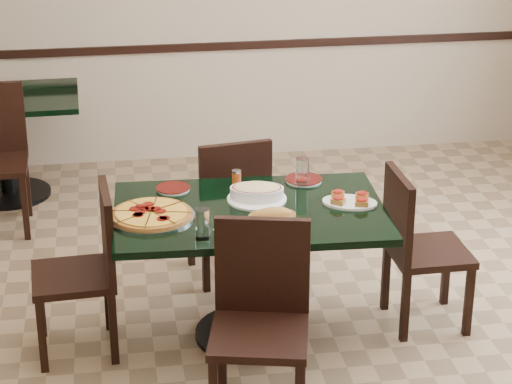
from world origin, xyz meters
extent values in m
plane|color=#876D4D|center=(0.00, 0.00, 0.00)|extent=(5.50, 5.50, 0.00)
cube|color=black|center=(0.00, 2.73, 0.90)|extent=(5.00, 0.03, 0.06)
cube|color=black|center=(-0.17, -0.06, 0.73)|extent=(1.43, 0.96, 0.04)
cylinder|color=black|center=(-0.17, -0.06, 0.35)|extent=(0.12, 0.12, 0.71)
cylinder|color=black|center=(-0.17, -0.06, 0.01)|extent=(0.60, 0.60, 0.03)
cube|color=black|center=(-1.60, 2.16, 0.73)|extent=(1.09, 0.81, 0.04)
cylinder|color=black|center=(-1.60, 2.16, 0.35)|extent=(0.12, 0.12, 0.71)
cylinder|color=black|center=(-1.60, 2.16, 0.01)|extent=(0.58, 0.58, 0.03)
cube|color=black|center=(-0.19, 0.69, 0.44)|extent=(0.48, 0.48, 0.04)
cube|color=black|center=(-0.16, 0.50, 0.68)|extent=(0.43, 0.10, 0.46)
cube|color=black|center=(-0.04, 0.90, 0.21)|extent=(0.05, 0.05, 0.42)
cube|color=black|center=(0.01, 0.53, 0.21)|extent=(0.05, 0.05, 0.42)
cube|color=black|center=(-0.40, 0.84, 0.21)|extent=(0.05, 0.05, 0.42)
cube|color=black|center=(-0.35, 0.48, 0.21)|extent=(0.05, 0.05, 0.42)
cube|color=black|center=(-0.24, -0.83, 0.46)|extent=(0.53, 0.53, 0.04)
cube|color=black|center=(-0.19, -0.63, 0.71)|extent=(0.44, 0.14, 0.48)
cube|color=black|center=(-0.38, -0.60, 0.22)|extent=(0.05, 0.05, 0.44)
cube|color=black|center=(-0.01, -0.69, 0.22)|extent=(0.05, 0.05, 0.44)
cube|color=black|center=(0.82, -0.06, 0.43)|extent=(0.42, 0.42, 0.04)
cube|color=black|center=(0.63, -0.06, 0.67)|extent=(0.05, 0.42, 0.45)
cube|color=black|center=(1.00, -0.24, 0.20)|extent=(0.04, 0.04, 0.41)
cube|color=black|center=(0.64, -0.24, 0.20)|extent=(0.04, 0.04, 0.41)
cube|color=black|center=(0.99, 0.12, 0.20)|extent=(0.04, 0.04, 0.41)
cube|color=black|center=(0.64, 0.11, 0.20)|extent=(0.04, 0.04, 0.41)
cube|color=black|center=(-1.09, -0.06, 0.43)|extent=(0.44, 0.44, 0.04)
cube|color=black|center=(-0.90, -0.05, 0.67)|extent=(0.07, 0.42, 0.45)
cube|color=black|center=(-1.28, 0.10, 0.20)|extent=(0.04, 0.04, 0.41)
cube|color=black|center=(-0.92, 0.13, 0.20)|extent=(0.04, 0.04, 0.41)
cube|color=black|center=(-1.26, -0.25, 0.20)|extent=(0.04, 0.04, 0.41)
cube|color=black|center=(-0.90, -0.23, 0.20)|extent=(0.04, 0.04, 0.41)
cube|color=black|center=(-1.43, 1.38, 0.22)|extent=(0.04, 0.04, 0.44)
cube|color=black|center=(-1.44, 1.77, 0.22)|extent=(0.04, 0.04, 0.44)
cylinder|color=#A9A9B0|center=(-0.68, -0.09, 0.76)|extent=(0.44, 0.44, 0.01)
cylinder|color=#986521|center=(-0.68, -0.09, 0.77)|extent=(0.41, 0.41, 0.02)
cylinder|color=#BF8C28|center=(-0.68, -0.09, 0.78)|extent=(0.37, 0.37, 0.01)
cylinder|color=white|center=(-0.11, 0.05, 0.76)|extent=(0.31, 0.31, 0.01)
ellipsoid|color=beige|center=(-0.11, 0.05, 0.82)|extent=(0.28, 0.21, 0.04)
ellipsoid|color=#AB772F|center=(-0.09, -0.29, 0.81)|extent=(0.22, 0.12, 0.09)
cylinder|color=white|center=(-0.27, -0.36, 0.76)|extent=(0.20, 0.20, 0.01)
cylinder|color=#370503|center=(-0.27, -0.36, 0.76)|extent=(0.20, 0.20, 0.00)
cylinder|color=white|center=(0.19, 0.28, 0.76)|extent=(0.20, 0.20, 0.01)
cylinder|color=#370503|center=(0.19, 0.28, 0.76)|extent=(0.21, 0.21, 0.00)
ellipsoid|color=#A51D08|center=(0.19, 0.28, 0.77)|extent=(0.06, 0.06, 0.03)
cylinder|color=white|center=(-0.54, 0.26, 0.76)|extent=(0.18, 0.18, 0.01)
cylinder|color=#370503|center=(-0.54, 0.26, 0.76)|extent=(0.19, 0.19, 0.00)
cube|color=white|center=(-0.28, -0.35, 0.75)|extent=(0.20, 0.20, 0.00)
cube|color=#A9A9B0|center=(-0.26, -0.35, 0.76)|extent=(0.05, 0.16, 0.00)
cylinder|color=silver|center=(0.16, 0.21, 0.83)|extent=(0.07, 0.07, 0.16)
cylinder|color=silver|center=(-0.44, -0.38, 0.83)|extent=(0.07, 0.07, 0.15)
cylinder|color=#AB4912|center=(-0.19, 0.27, 0.79)|extent=(0.05, 0.05, 0.08)
cylinder|color=#A9A9B0|center=(-0.19, 0.27, 0.83)|extent=(0.05, 0.05, 0.01)
camera|label=1|loc=(-0.86, -4.73, 2.80)|focal=70.00mm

